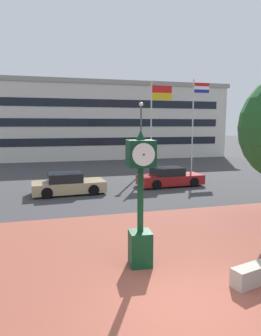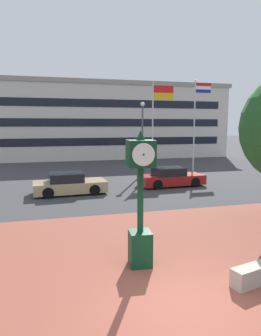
% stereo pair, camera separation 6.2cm
% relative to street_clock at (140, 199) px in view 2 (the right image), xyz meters
% --- Properties ---
extents(ground_plane, '(200.00, 200.00, 0.00)m').
position_rel_street_clock_xyz_m(ground_plane, '(0.35, -2.26, -2.00)').
color(ground_plane, '#38383A').
extents(plaza_brick_paving, '(44.00, 11.51, 0.01)m').
position_rel_street_clock_xyz_m(plaza_brick_paving, '(0.35, -0.50, -2.00)').
color(plaza_brick_paving, brown).
rests_on(plaza_brick_paving, ground).
extents(street_clock, '(0.80, 0.86, 3.97)m').
position_rel_street_clock_xyz_m(street_clock, '(0.00, 0.00, 0.00)').
color(street_clock, '#0C381E').
rests_on(street_clock, ground).
extents(car_street_near, '(4.37, 2.15, 1.28)m').
position_rel_street_clock_xyz_m(car_street_near, '(-1.47, 10.15, -1.43)').
color(car_street_near, tan).
rests_on(car_street_near, ground).
extents(car_street_mid, '(4.47, 2.01, 1.28)m').
position_rel_street_clock_xyz_m(car_street_mid, '(5.35, 10.80, -1.43)').
color(car_street_mid, maroon).
rests_on(car_street_mid, ground).
extents(flagpole_primary, '(1.92, 0.14, 7.73)m').
position_rel_street_clock_xyz_m(flagpole_primary, '(6.36, 16.83, 2.82)').
color(flagpole_primary, silver).
rests_on(flagpole_primary, ground).
extents(flagpole_secondary, '(1.58, 0.14, 8.08)m').
position_rel_street_clock_xyz_m(flagpole_secondary, '(10.13, 16.83, 2.74)').
color(flagpole_secondary, silver).
rests_on(flagpole_secondary, ground).
extents(civic_building, '(29.89, 12.42, 9.29)m').
position_rel_street_clock_xyz_m(civic_building, '(5.07, 33.09, 2.65)').
color(civic_building, beige).
rests_on(civic_building, ground).
extents(street_lamp_post, '(0.36, 0.36, 5.97)m').
position_rel_street_clock_xyz_m(street_lamp_post, '(4.84, 15.83, 1.70)').
color(street_lamp_post, '#4C4C51').
rests_on(street_lamp_post, ground).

